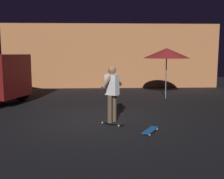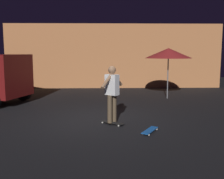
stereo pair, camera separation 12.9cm
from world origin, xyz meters
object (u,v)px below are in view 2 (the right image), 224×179
at_px(patio_umbrella, 168,53).
at_px(skateboard_spare, 150,130).
at_px(skateboard_ridden, 112,123).
at_px(skater, 112,90).

distance_m(patio_umbrella, skateboard_spare, 5.92).
height_order(skateboard_ridden, skater, skater).
relative_size(skateboard_spare, skater, 0.46).
height_order(skateboard_ridden, skateboard_spare, same).
bearing_deg(skateboard_ridden, patio_umbrella, 58.97).
bearing_deg(skater, skateboard_ridden, 0.00).
bearing_deg(skateboard_ridden, skateboard_spare, -40.52).
distance_m(patio_umbrella, skateboard_ridden, 5.58).
height_order(patio_umbrella, skateboard_ridden, patio_umbrella).
relative_size(patio_umbrella, skateboard_ridden, 3.13).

